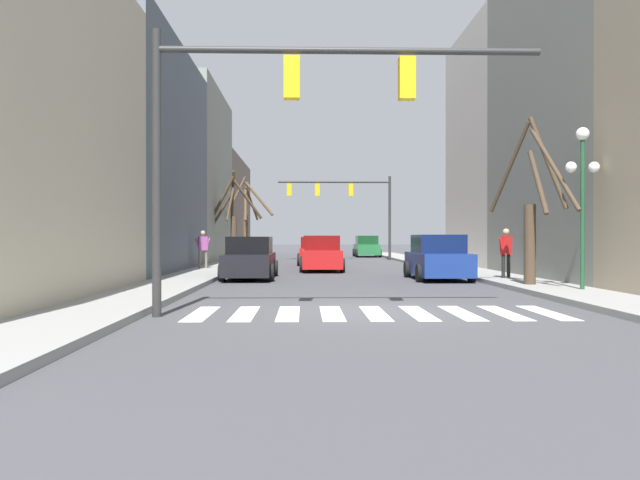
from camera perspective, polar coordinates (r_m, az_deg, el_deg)
ground_plane at (r=13.45m, az=4.88°, el=-6.50°), size 240.00×240.00×0.00m
sidewalk_left at (r=14.02m, az=-19.12°, el=-5.93°), size 2.11×90.00×0.15m
sidewalk_right at (r=15.16m, az=26.95°, el=-5.47°), size 2.11×90.00×0.15m
building_row_left at (r=34.66m, az=-15.31°, el=5.48°), size 6.00×53.31×10.77m
building_row_right at (r=25.78m, az=24.81°, el=9.81°), size 6.00×28.89×13.33m
crosswalk_stripes at (r=13.08m, az=5.06°, el=-6.67°), size 7.65×2.60×0.01m
traffic_signal_near at (r=12.72m, az=-4.02°, el=12.15°), size 7.76×0.28×5.71m
traffic_signal_far at (r=43.04m, az=2.45°, el=3.93°), size 7.79×0.28×5.78m
street_lamp_right_corner at (r=18.67m, az=22.87°, el=5.51°), size 0.95×0.36×4.45m
car_parked_right_near at (r=44.67m, az=-0.44°, el=-0.77°), size 2.12×4.64×1.67m
car_parked_left_far at (r=35.56m, az=-0.50°, el=-1.08°), size 1.96×4.44×1.60m
car_driving_toward_lane at (r=23.88m, az=-6.41°, el=-1.73°), size 1.97×4.88×1.60m
car_parked_left_mid at (r=23.64m, az=10.72°, el=-1.69°), size 2.06×4.24×1.67m
car_parked_right_mid at (r=50.13m, az=4.29°, el=-0.64°), size 2.04×4.12×1.70m
car_driving_away_lane at (r=29.30m, az=0.12°, el=-1.32°), size 2.03×4.76×1.65m
pedestrian_waiting_at_curb at (r=22.91m, az=16.64°, el=-0.76°), size 0.66×0.50×1.74m
pedestrian_on_left_sidewalk at (r=29.35m, az=-10.66°, el=-0.53°), size 0.72×0.36×1.74m
street_tree_right_mid at (r=36.87m, az=-7.99°, el=1.99°), size 3.13×2.37×5.34m
street_tree_left_mid at (r=19.89m, az=18.88°, el=2.24°), size 1.70×3.90×5.10m
street_tree_right_far at (r=41.61m, az=-6.67°, el=1.74°), size 3.14×2.67×5.48m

